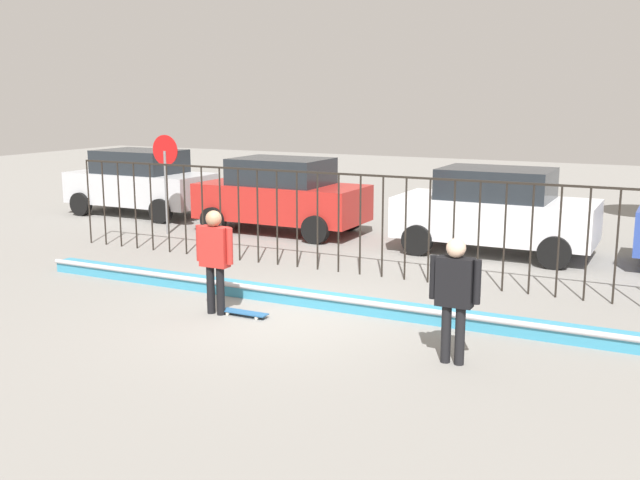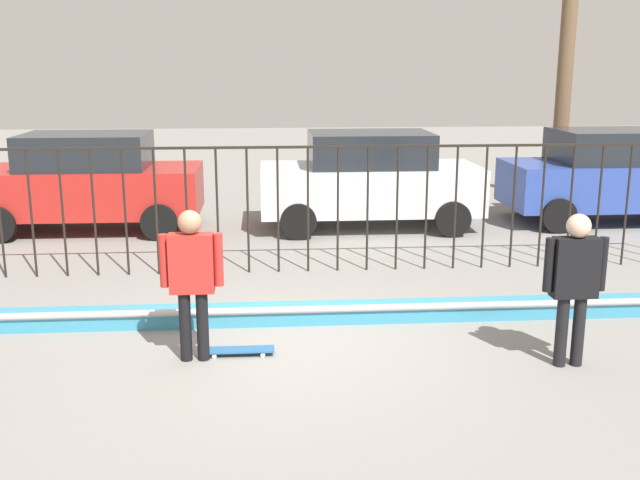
# 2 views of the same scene
# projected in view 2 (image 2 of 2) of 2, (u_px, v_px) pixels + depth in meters

# --- Properties ---
(ground_plane) EXTENTS (60.00, 60.00, 0.00)m
(ground_plane) POSITION_uv_depth(u_px,v_px,m) (284.00, 344.00, 8.62)
(ground_plane) COLOR gray
(bowl_coping_ledge) EXTENTS (11.00, 0.40, 0.27)m
(bowl_coping_ledge) POSITION_uv_depth(u_px,v_px,m) (283.00, 313.00, 9.31)
(bowl_coping_ledge) COLOR teal
(bowl_coping_ledge) RESTS_ON ground
(perimeter_fence) EXTENTS (14.04, 0.04, 1.99)m
(perimeter_fence) POSITION_uv_depth(u_px,v_px,m) (278.00, 196.00, 11.35)
(perimeter_fence) COLOR black
(perimeter_fence) RESTS_ON ground
(skateboarder) EXTENTS (0.68, 0.26, 1.69)m
(skateboarder) POSITION_uv_depth(u_px,v_px,m) (192.00, 272.00, 7.93)
(skateboarder) COLOR black
(skateboarder) RESTS_ON ground
(skateboard) EXTENTS (0.80, 0.20, 0.07)m
(skateboard) POSITION_uv_depth(u_px,v_px,m) (239.00, 350.00, 8.28)
(skateboard) COLOR #26598C
(skateboard) RESTS_ON ground
(camera_operator) EXTENTS (0.68, 0.25, 1.68)m
(camera_operator) POSITION_uv_depth(u_px,v_px,m) (575.00, 276.00, 7.78)
(camera_operator) COLOR black
(camera_operator) RESTS_ON ground
(parked_car_red) EXTENTS (4.30, 2.12, 1.90)m
(parked_car_red) POSITION_uv_depth(u_px,v_px,m) (88.00, 181.00, 14.32)
(parked_car_red) COLOR #B2231E
(parked_car_red) RESTS_ON ground
(parked_car_white) EXTENTS (4.30, 2.12, 1.90)m
(parked_car_white) POSITION_uv_depth(u_px,v_px,m) (369.00, 179.00, 14.58)
(parked_car_white) COLOR silver
(parked_car_white) RESTS_ON ground
(parked_car_blue) EXTENTS (4.30, 2.12, 1.90)m
(parked_car_blue) POSITION_uv_depth(u_px,v_px,m) (612.00, 175.00, 15.11)
(parked_car_blue) COLOR #2D479E
(parked_car_blue) RESTS_ON ground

